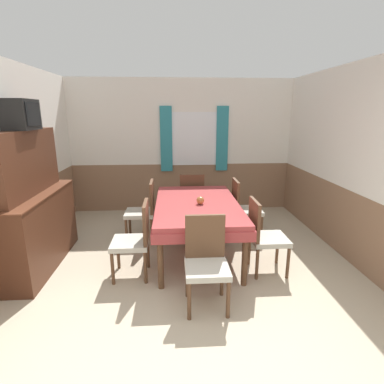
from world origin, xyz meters
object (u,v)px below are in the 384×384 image
at_px(chair_right_near, 264,234).
at_px(chair_head_near, 206,259).
at_px(chair_right_far, 243,207).
at_px(chair_head_window, 192,197).
at_px(chair_left_near, 136,237).
at_px(chair_left_far, 144,209).
at_px(dining_table, 197,209).
at_px(tv, 21,115).
at_px(sideboard, 35,212).
at_px(vase, 200,200).

xyz_separation_m(chair_right_near, chair_head_near, (-0.78, -0.61, 0.00)).
distance_m(chair_right_far, chair_head_window, 0.99).
relative_size(chair_head_near, chair_right_far, 1.00).
height_order(chair_left_near, chair_head_window, same).
xyz_separation_m(chair_head_near, chair_left_far, (-0.78, 1.72, 0.00)).
bearing_deg(chair_left_near, chair_head_window, -24.55).
bearing_deg(chair_left_far, chair_head_window, -52.28).
bearing_deg(dining_table, chair_head_near, -90.00).
relative_size(chair_head_near, tv, 2.14).
xyz_separation_m(chair_left_far, sideboard, (-1.30, -0.76, 0.24)).
xyz_separation_m(chair_right_near, tv, (-2.87, 0.36, 1.43)).
xyz_separation_m(chair_right_far, vase, (-0.75, -0.64, 0.31)).
bearing_deg(chair_right_near, chair_head_near, -52.28).
relative_size(chair_right_near, chair_left_near, 1.00).
bearing_deg(vase, chair_left_near, -150.06).
xyz_separation_m(chair_right_near, chair_head_window, (-0.78, 1.72, 0.00)).
height_order(chair_right_near, chair_left_far, same).
distance_m(chair_head_near, chair_head_window, 2.32).
bearing_deg(chair_left_far, tv, 119.92).
bearing_deg(sideboard, dining_table, 5.59).
distance_m(chair_right_near, chair_head_window, 1.89).
bearing_deg(dining_table, chair_left_near, -144.71).
relative_size(chair_right_near, chair_left_far, 1.00).
relative_size(sideboard, vase, 16.68).
height_order(chair_head_near, chair_left_far, same).
relative_size(chair_left_near, chair_head_near, 1.00).
distance_m(dining_table, tv, 2.46).
bearing_deg(chair_right_far, vase, -49.53).
bearing_deg(chair_head_near, chair_right_near, -142.28).
relative_size(chair_left_far, vase, 8.93).
bearing_deg(tv, dining_table, 5.37).
relative_size(chair_left_near, tv, 2.14).
xyz_separation_m(chair_left_far, chair_head_window, (0.78, 0.61, 0.00)).
height_order(chair_left_far, chair_head_window, same).
height_order(chair_left_near, chair_head_near, same).
distance_m(chair_left_near, chair_right_far, 1.92).
relative_size(chair_left_near, chair_head_window, 1.00).
bearing_deg(tv, chair_head_window, 33.02).
distance_m(dining_table, chair_head_near, 1.17).
bearing_deg(sideboard, chair_head_near, -24.62).
xyz_separation_m(dining_table, tv, (-2.09, -0.20, 1.28)).
bearing_deg(dining_table, chair_head_window, 90.00).
bearing_deg(vase, chair_right_near, -32.40).
relative_size(chair_right_far, chair_left_far, 1.00).
distance_m(chair_right_near, sideboard, 2.90).
xyz_separation_m(chair_left_near, chair_head_near, (0.78, -0.61, 0.00)).
relative_size(chair_right_near, chair_right_far, 1.00).
relative_size(chair_head_window, sideboard, 0.54).
height_order(chair_right_near, chair_head_window, same).
bearing_deg(sideboard, chair_left_near, -15.04).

